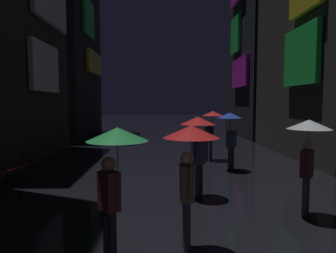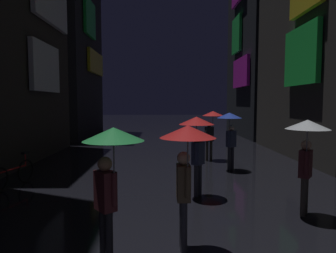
% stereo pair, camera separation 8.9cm
% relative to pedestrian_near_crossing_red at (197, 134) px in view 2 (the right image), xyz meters
% --- Properties ---
extents(building_right_far, '(4.25, 8.00, 18.42)m').
position_rel_pedestrian_near_crossing_red_xyz_m(building_right_far, '(6.81, 14.96, 7.55)').
color(building_right_far, black).
rests_on(building_right_far, ground).
extents(pedestrian_near_crossing_red, '(0.90, 0.90, 2.12)m').
position_rel_pedestrian_near_crossing_red_xyz_m(pedestrian_near_crossing_red, '(0.00, 0.00, 0.00)').
color(pedestrian_near_crossing_red, '#2D2D38').
rests_on(pedestrian_near_crossing_red, ground).
extents(pedestrian_midstreet_centre_clear, '(0.90, 0.90, 2.12)m').
position_rel_pedestrian_near_crossing_red_xyz_m(pedestrian_midstreet_centre_clear, '(2.18, -1.40, 0.00)').
color(pedestrian_midstreet_centre_clear, '#38332D').
rests_on(pedestrian_midstreet_centre_clear, ground).
extents(pedestrian_foreground_right_red, '(0.90, 0.90, 2.12)m').
position_rel_pedestrian_near_crossing_red_xyz_m(pedestrian_foreground_right_red, '(-0.50, -2.89, 0.00)').
color(pedestrian_foreground_right_red, '#2D2D38').
rests_on(pedestrian_foreground_right_red, ground).
extents(pedestrian_foreground_left_green, '(0.90, 0.90, 2.12)m').
position_rel_pedestrian_near_crossing_red_xyz_m(pedestrian_foreground_left_green, '(-1.65, -3.29, 0.00)').
color(pedestrian_foreground_left_green, black).
rests_on(pedestrian_foreground_left_green, ground).
extents(pedestrian_midstreet_left_red, '(0.90, 0.90, 2.12)m').
position_rel_pedestrian_near_crossing_red_xyz_m(pedestrian_midstreet_left_red, '(1.19, 4.96, 0.00)').
color(pedestrian_midstreet_left_red, '#38332D').
rests_on(pedestrian_midstreet_left_red, ground).
extents(pedestrian_far_right_blue, '(0.90, 0.90, 2.12)m').
position_rel_pedestrian_near_crossing_red_xyz_m(pedestrian_far_right_blue, '(1.55, 3.11, 0.00)').
color(pedestrian_far_right_blue, '#2D2D38').
rests_on(pedestrian_far_right_blue, ground).
extents(bicycle_parked_at_storefront, '(0.47, 1.79, 0.96)m').
position_rel_pedestrian_near_crossing_red_xyz_m(bicycle_parked_at_storefront, '(-5.27, 1.05, -1.28)').
color(bicycle_parked_at_storefront, black).
rests_on(bicycle_parked_at_storefront, ground).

